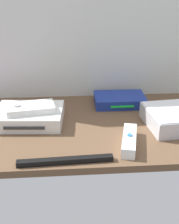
{
  "coord_description": "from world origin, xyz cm",
  "views": [
    {
      "loc": [
        -6.3,
        -84.0,
        42.55
      ],
      "look_at": [
        0.0,
        0.0,
        4.0
      ],
      "focal_mm": 47.81,
      "sensor_mm": 36.0,
      "label": 1
    }
  ],
  "objects_px": {
    "game_console": "(29,116)",
    "network_router": "(120,100)",
    "mini_computer": "(175,118)",
    "remote_wand": "(129,140)",
    "remote_classic_pad": "(31,108)",
    "sensor_bar": "(65,161)"
  },
  "relations": [
    {
      "from": "network_router",
      "to": "remote_classic_pad",
      "type": "distance_m",
      "value": 0.33
    },
    {
      "from": "mini_computer",
      "to": "remote_classic_pad",
      "type": "distance_m",
      "value": 0.45
    },
    {
      "from": "mini_computer",
      "to": "network_router",
      "type": "distance_m",
      "value": 0.23
    },
    {
      "from": "game_console",
      "to": "network_router",
      "type": "height_order",
      "value": "game_console"
    },
    {
      "from": "network_router",
      "to": "sensor_bar",
      "type": "distance_m",
      "value": 0.41
    },
    {
      "from": "network_router",
      "to": "sensor_bar",
      "type": "xyz_separation_m",
      "value": [
        -0.2,
        -0.36,
        -0.01
      ]
    },
    {
      "from": "sensor_bar",
      "to": "network_router",
      "type": "bearing_deg",
      "value": 58.78
    },
    {
      "from": "network_router",
      "to": "remote_wand",
      "type": "height_order",
      "value": "same"
    },
    {
      "from": "game_console",
      "to": "network_router",
      "type": "xyz_separation_m",
      "value": [
        0.31,
        0.12,
        -0.0
      ]
    },
    {
      "from": "mini_computer",
      "to": "remote_wand",
      "type": "xyz_separation_m",
      "value": [
        -0.16,
        -0.11,
        -0.01
      ]
    },
    {
      "from": "game_console",
      "to": "network_router",
      "type": "relative_size",
      "value": 1.22
    },
    {
      "from": "mini_computer",
      "to": "network_router",
      "type": "relative_size",
      "value": 1.03
    },
    {
      "from": "mini_computer",
      "to": "remote_wand",
      "type": "height_order",
      "value": "mini_computer"
    },
    {
      "from": "remote_wand",
      "to": "remote_classic_pad",
      "type": "bearing_deg",
      "value": 164.84
    },
    {
      "from": "network_router",
      "to": "remote_classic_pad",
      "type": "height_order",
      "value": "remote_classic_pad"
    },
    {
      "from": "remote_classic_pad",
      "to": "mini_computer",
      "type": "bearing_deg",
      "value": -15.05
    },
    {
      "from": "game_console",
      "to": "remote_wand",
      "type": "relative_size",
      "value": 1.45
    },
    {
      "from": "game_console",
      "to": "remote_classic_pad",
      "type": "distance_m",
      "value": 0.03
    },
    {
      "from": "network_router",
      "to": "remote_wand",
      "type": "xyz_separation_m",
      "value": [
        -0.02,
        -0.29,
        -0.0
      ]
    },
    {
      "from": "game_console",
      "to": "network_router",
      "type": "bearing_deg",
      "value": 25.91
    },
    {
      "from": "game_console",
      "to": "remote_wand",
      "type": "bearing_deg",
      "value": -25.4
    },
    {
      "from": "mini_computer",
      "to": "network_router",
      "type": "bearing_deg",
      "value": 128.2
    }
  ]
}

